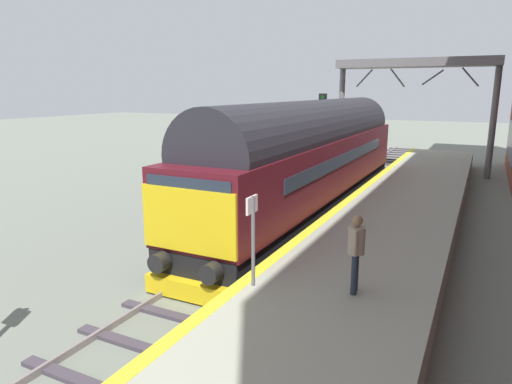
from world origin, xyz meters
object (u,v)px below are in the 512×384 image
platform_number_sign (253,227)px  waiting_passenger (356,247)px  signal_post_far (322,128)px  diesel_locomotive (312,156)px

platform_number_sign → waiting_passenger: (2.02, 0.62, -0.30)m
signal_post_far → waiting_passenger: signal_post_far is taller
signal_post_far → platform_number_sign: 16.75m
diesel_locomotive → signal_post_far: size_ratio=3.61×
diesel_locomotive → signal_post_far: (-1.96, 7.11, 0.53)m
signal_post_far → waiting_passenger: (5.99, -15.63, -1.02)m
signal_post_far → platform_number_sign: (3.97, -16.25, -0.72)m
platform_number_sign → waiting_passenger: platform_number_sign is taller
diesel_locomotive → waiting_passenger: diesel_locomotive is taller
diesel_locomotive → platform_number_sign: bearing=-77.6°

